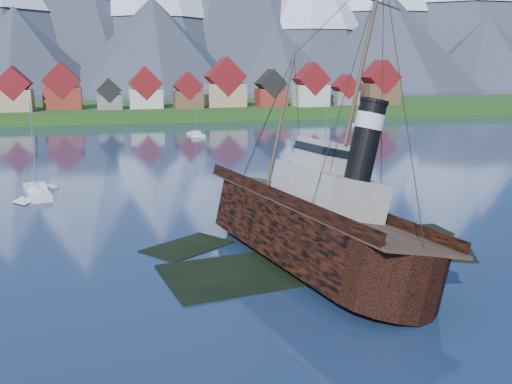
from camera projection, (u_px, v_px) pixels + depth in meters
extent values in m
plane|color=#1B2E4C|center=(297.00, 259.00, 50.89)|extent=(1400.00, 1400.00, 0.00)
cube|color=black|center=(272.00, 273.00, 48.32)|extent=(19.08, 11.42, 1.00)
cube|color=black|center=(342.00, 245.00, 56.25)|extent=(15.15, 9.76, 1.00)
cube|color=black|center=(288.00, 233.00, 59.94)|extent=(11.45, 9.06, 1.00)
cube|color=black|center=(423.00, 256.00, 53.04)|extent=(10.27, 8.34, 1.00)
cube|color=black|center=(188.00, 251.00, 54.38)|extent=(9.42, 8.68, 1.00)
cube|color=black|center=(418.00, 235.00, 59.44)|extent=(6.00, 4.00, 1.00)
cube|color=#224E16|center=(149.00, 113.00, 211.37)|extent=(600.00, 80.00, 3.20)
cube|color=#3F3D38|center=(158.00, 123.00, 175.49)|extent=(600.00, 2.50, 2.00)
cube|color=tan|center=(15.00, 100.00, 180.34)|extent=(10.50, 9.00, 6.80)
cube|color=maroon|center=(14.00, 83.00, 179.21)|extent=(10.69, 9.18, 10.69)
cube|color=maroon|center=(63.00, 98.00, 189.47)|extent=(12.00, 8.50, 7.20)
cube|color=maroon|center=(62.00, 81.00, 188.23)|extent=(12.22, 8.67, 12.22)
cube|color=slate|center=(110.00, 102.00, 188.76)|extent=(8.00, 7.00, 4.80)
cube|color=black|center=(109.00, 90.00, 187.94)|extent=(8.15, 7.14, 8.15)
cube|color=beige|center=(146.00, 99.00, 194.43)|extent=(11.00, 9.50, 6.40)
cube|color=maroon|center=(145.00, 83.00, 193.32)|extent=(11.20, 9.69, 11.20)
cube|color=brown|center=(188.00, 100.00, 194.22)|extent=(9.50, 8.00, 5.80)
cube|color=maroon|center=(188.00, 86.00, 193.23)|extent=(9.67, 8.16, 9.67)
cube|color=tan|center=(225.00, 95.00, 202.21)|extent=(13.50, 10.00, 8.00)
cube|color=maroon|center=(225.00, 77.00, 200.83)|extent=(13.75, 10.20, 13.75)
cube|color=maroon|center=(271.00, 97.00, 203.58)|extent=(10.00, 8.50, 6.20)
cube|color=black|center=(271.00, 84.00, 202.53)|extent=(10.18, 8.67, 10.18)
cube|color=beige|center=(311.00, 96.00, 204.12)|extent=(11.50, 9.00, 7.50)
cube|color=maroon|center=(311.00, 79.00, 202.87)|extent=(11.71, 9.18, 11.71)
cube|color=slate|center=(345.00, 98.00, 211.92)|extent=(9.00, 7.50, 5.00)
cube|color=maroon|center=(345.00, 87.00, 211.03)|extent=(9.16, 7.65, 9.16)
cube|color=brown|center=(379.00, 94.00, 212.99)|extent=(12.50, 10.00, 7.80)
cube|color=maroon|center=(380.00, 77.00, 211.67)|extent=(12.73, 10.20, 12.73)
cone|color=#2D333D|center=(153.00, 3.00, 486.94)|extent=(170.00, 170.00, 145.00)
cone|color=#2D333D|center=(311.00, 17.00, 514.71)|extent=(150.00, 150.00, 125.00)
cone|color=#2D333D|center=(499.00, 11.00, 611.57)|extent=(180.00, 180.00, 155.00)
cone|color=#2D333D|center=(17.00, 51.00, 380.61)|extent=(120.00, 120.00, 58.00)
cone|color=#2D333D|center=(154.00, 46.00, 397.57)|extent=(136.00, 136.00, 66.00)
cone|color=#2D333D|center=(275.00, 58.00, 425.61)|extent=(110.00, 110.00, 50.00)
cone|color=#2D333D|center=(387.00, 42.00, 442.63)|extent=(150.00, 150.00, 75.00)
cone|color=#2D333D|center=(486.00, 53.00, 467.73)|extent=(124.00, 124.00, 60.00)
cube|color=black|center=(302.00, 233.00, 50.17)|extent=(7.81, 22.48, 4.68)
cone|color=black|center=(259.00, 197.00, 63.94)|extent=(7.81, 7.81, 7.81)
cylinder|color=black|center=(356.00, 277.00, 39.56)|extent=(7.81, 7.81, 4.68)
cube|color=#4C3826|center=(303.00, 206.00, 49.64)|extent=(7.65, 29.66, 0.28)
cube|color=black|center=(261.00, 203.00, 48.60)|extent=(0.22, 28.73, 1.00)
cube|color=black|center=(343.00, 198.00, 50.47)|extent=(0.22, 28.73, 1.00)
cube|color=#ADA89E|center=(310.00, 191.00, 47.70)|extent=(5.80, 9.48, 3.35)
cube|color=#ADA89E|center=(306.00, 155.00, 48.13)|extent=(4.01, 4.46, 2.45)
cylinder|color=black|center=(328.00, 139.00, 43.20)|extent=(2.12, 2.12, 6.24)
cylinder|color=silver|center=(329.00, 119.00, 42.87)|extent=(2.23, 2.23, 1.23)
cylinder|color=#473828|center=(274.00, 119.00, 56.60)|extent=(0.31, 0.31, 13.38)
cylinder|color=#473828|center=(318.00, 51.00, 44.21)|extent=(0.36, 0.36, 14.50)
cube|color=white|center=(37.00, 194.00, 76.44)|extent=(4.76, 10.84, 1.33)
cube|color=white|center=(37.00, 186.00, 76.22)|extent=(2.88, 3.36, 0.78)
cylinder|color=gray|center=(33.00, 147.00, 75.07)|extent=(0.16, 0.16, 11.51)
cube|color=white|center=(325.00, 150.00, 117.03)|extent=(2.59, 7.53, 1.04)
cube|color=white|center=(325.00, 146.00, 116.85)|extent=(1.83, 2.22, 0.61)
cylinder|color=gray|center=(326.00, 126.00, 115.95)|extent=(0.12, 0.12, 9.03)
cube|color=white|center=(365.00, 126.00, 163.76)|extent=(4.27, 9.23, 1.07)
cube|color=white|center=(365.00, 123.00, 163.58)|extent=(2.50, 2.90, 0.63)
cylinder|color=gray|center=(366.00, 108.00, 162.64)|extent=(0.13, 0.13, 9.31)
cube|color=white|center=(196.00, 136.00, 141.62)|extent=(3.57, 8.40, 1.11)
cube|color=white|center=(196.00, 132.00, 141.43)|extent=(2.20, 2.59, 0.65)
cylinder|color=gray|center=(196.00, 114.00, 140.47)|extent=(0.13, 0.13, 9.62)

